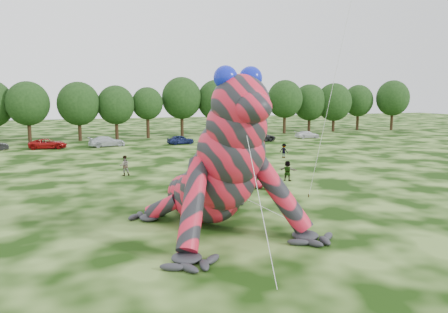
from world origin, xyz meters
TOP-DOWN VIEW (x-y plane):
  - ground at (0.00, 0.00)m, footprint 240.00×240.00m
  - inflatable_gecko at (-4.43, 7.17)m, footprint 17.64×20.05m
  - tree_6 at (-17.56, 56.68)m, footprint 6.52×5.86m
  - tree_7 at (-10.08, 56.80)m, footprint 6.68×6.01m
  - tree_8 at (-4.22, 56.99)m, footprint 6.14×5.53m
  - tree_9 at (1.06, 57.35)m, footprint 5.27×4.74m
  - tree_10 at (7.40, 58.58)m, footprint 7.09×6.38m
  - tree_11 at (13.79, 58.20)m, footprint 7.01×6.31m
  - tree_12 at (20.01, 57.74)m, footprint 5.99×5.39m
  - tree_13 at (27.13, 57.13)m, footprint 6.83×6.15m
  - tree_14 at (33.46, 58.72)m, footprint 6.82×6.14m
  - tree_15 at (38.47, 57.77)m, footprint 7.17×6.45m
  - tree_16 at (45.45, 59.37)m, footprint 6.26×5.63m
  - tree_17 at (51.95, 56.66)m, footprint 6.98×6.28m
  - car_2 at (-14.60, 47.34)m, footprint 5.17×2.63m
  - car_3 at (-6.67, 47.13)m, footprint 5.41×2.90m
  - car_4 at (4.05, 46.43)m, footprint 4.16×2.03m
  - car_5 at (12.83, 47.89)m, footprint 4.30×1.59m
  - car_6 at (16.90, 46.09)m, footprint 5.45×2.60m
  - car_7 at (26.66, 47.75)m, footprint 4.32×1.81m
  - spectator_3 at (10.39, 33.58)m, footprint 1.15×0.77m
  - spectator_2 at (12.23, 28.60)m, footprint 1.15×1.27m
  - spectator_1 at (-7.06, 23.47)m, footprint 0.96×0.77m
  - spectator_5 at (6.14, 16.20)m, footprint 1.53×1.55m

SIDE VIEW (x-z plane):
  - ground at x=0.00m, z-range 0.00..0.00m
  - car_7 at x=26.66m, z-range 0.00..1.25m
  - car_4 at x=4.05m, z-range 0.00..1.37m
  - car_2 at x=-14.60m, z-range 0.00..1.40m
  - car_5 at x=12.83m, z-range 0.00..1.40m
  - car_3 at x=-6.67m, z-range 0.00..1.49m
  - car_6 at x=16.90m, z-range 0.00..1.50m
  - spectator_2 at x=12.23m, z-range 0.00..1.71m
  - spectator_5 at x=6.14m, z-range 0.00..1.78m
  - spectator_3 at x=10.39m, z-range 0.00..1.81m
  - spectator_1 at x=-7.06m, z-range 0.00..1.89m
  - tree_9 at x=1.06m, z-range 0.00..8.68m
  - tree_8 at x=-4.22m, z-range 0.00..8.94m
  - tree_12 at x=20.01m, z-range 0.00..8.97m
  - inflatable_gecko at x=-4.43m, z-range 0.00..9.02m
  - tree_16 at x=45.45m, z-range 0.00..9.37m
  - tree_14 at x=33.46m, z-range 0.00..9.40m
  - tree_7 at x=-10.08m, z-range 0.00..9.48m
  - tree_6 at x=-17.56m, z-range 0.00..9.49m
  - tree_15 at x=38.47m, z-range 0.00..9.63m
  - tree_11 at x=13.79m, z-range 0.00..10.07m
  - tree_13 at x=27.13m, z-range 0.00..10.13m
  - tree_17 at x=51.95m, z-range 0.00..10.30m
  - tree_10 at x=7.40m, z-range 0.00..10.50m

